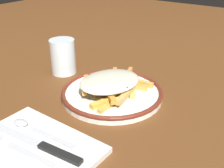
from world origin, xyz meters
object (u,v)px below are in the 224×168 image
fries_heap (112,83)px  spoon (33,128)px  knife (42,146)px  fork (17,149)px  water_glass (63,57)px  plate (112,93)px  napkin (35,146)px

fries_heap → spoon: fries_heap is taller
knife → spoon: bearing=65.8°
fries_heap → fork: bearing=175.9°
knife → water_glass: size_ratio=2.11×
plate → spoon: 0.22m
fork → spoon: 0.06m
napkin → spoon: bearing=53.6°
fries_heap → fork: fries_heap is taller
spoon → water_glass: water_glass is taller
napkin → spoon: spoon is taller
fork → spoon: (0.05, 0.02, 0.00)m
knife → spoon: 0.06m
plate → fries_heap: bearing=-139.5°
fork → spoon: size_ratio=1.16×
spoon → knife: bearing=-114.2°
fries_heap → spoon: 0.21m
plate → fries_heap: fries_heap is taller
knife → plate: bearing=3.7°
napkin → knife: knife is taller
fries_heap → water_glass: 0.21m
water_glass → plate: bearing=-100.7°
plate → knife: bearing=-176.3°
knife → spoon: spoon is taller
fries_heap → knife: fries_heap is taller
napkin → fork: 0.03m
spoon → water_glass: size_ratio=1.53×
plate → napkin: bearing=179.1°
plate → spoon: size_ratio=1.62×
plate → napkin: size_ratio=1.06×
fries_heap → spoon: size_ratio=1.35×
fork → knife: size_ratio=0.84×
fries_heap → napkin: 0.24m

